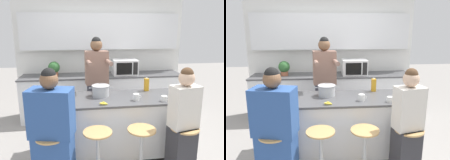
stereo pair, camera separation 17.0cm
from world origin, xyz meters
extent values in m
plane|color=gray|center=(0.00, 0.00, 0.00)|extent=(16.00, 16.00, 0.00)
cube|color=silver|center=(0.00, 1.81, 1.35)|extent=(3.64, 0.06, 2.70)
cube|color=silver|center=(0.00, 1.70, 1.83)|extent=(3.35, 0.16, 0.75)
cube|color=silver|center=(0.00, 1.46, 0.45)|extent=(3.35, 0.61, 0.90)
cube|color=#4C4C4F|center=(0.00, 1.46, 0.92)|extent=(3.38, 0.64, 0.03)
cube|color=black|center=(0.00, 0.00, 0.03)|extent=(1.94, 0.64, 0.06)
cube|color=silver|center=(0.00, 0.00, 0.46)|extent=(2.02, 0.72, 0.81)
cube|color=#4C4C4F|center=(0.00, 0.00, 0.88)|extent=(2.06, 0.76, 0.03)
cylinder|color=#B7BABC|center=(-0.82, -0.66, 0.34)|extent=(0.04, 0.04, 0.65)
cylinder|color=tan|center=(-0.82, -0.66, 0.67)|extent=(0.36, 0.36, 0.02)
cylinder|color=#B7BABC|center=(-0.27, -0.62, 0.34)|extent=(0.04, 0.04, 0.65)
cylinder|color=tan|center=(-0.27, -0.62, 0.67)|extent=(0.36, 0.36, 0.02)
cylinder|color=#B7BABC|center=(0.27, -0.63, 0.34)|extent=(0.04, 0.04, 0.65)
cylinder|color=tan|center=(0.27, -0.63, 0.67)|extent=(0.36, 0.36, 0.02)
cylinder|color=#B7BABC|center=(0.82, -0.67, 0.34)|extent=(0.04, 0.04, 0.65)
cylinder|color=tan|center=(0.82, -0.67, 0.67)|extent=(0.36, 0.36, 0.02)
cube|color=#383842|center=(-0.18, 0.68, 0.47)|extent=(0.35, 0.25, 0.94)
cube|color=#896656|center=(-0.18, 0.68, 1.23)|extent=(0.41, 0.25, 0.58)
cylinder|color=#896656|center=(-0.32, 0.39, 1.36)|extent=(0.10, 0.32, 0.07)
cylinder|color=#896656|center=(0.00, 0.42, 1.36)|extent=(0.10, 0.32, 0.07)
sphere|color=brown|center=(-0.18, 0.68, 1.62)|extent=(0.22, 0.22, 0.20)
sphere|color=black|center=(-0.18, 0.68, 1.68)|extent=(0.17, 0.17, 0.16)
cube|color=#2D5193|center=(-0.80, -0.64, 0.34)|extent=(0.50, 0.35, 0.68)
cube|color=#2D5193|center=(-0.80, -0.64, 0.96)|extent=(0.54, 0.38, 0.56)
sphere|color=brown|center=(-0.80, -0.64, 1.35)|extent=(0.24, 0.24, 0.20)
sphere|color=black|center=(-0.80, -0.64, 1.40)|extent=(0.19, 0.19, 0.16)
cube|color=#333338|center=(0.81, -0.64, 0.34)|extent=(0.35, 0.32, 0.68)
cube|color=silver|center=(0.81, -0.64, 0.95)|extent=(0.38, 0.28, 0.54)
sphere|color=#DBB293|center=(0.81, -0.64, 1.32)|extent=(0.23, 0.23, 0.19)
sphere|color=#513823|center=(0.81, -0.64, 1.37)|extent=(0.18, 0.18, 0.16)
cylinder|color=#B7BABC|center=(-0.17, 0.10, 0.98)|extent=(0.25, 0.25, 0.16)
cylinder|color=#B7BABC|center=(-0.17, 0.10, 1.06)|extent=(0.27, 0.27, 0.01)
cylinder|color=#B7BABC|center=(-0.32, 0.10, 1.03)|extent=(0.05, 0.01, 0.01)
cylinder|color=#B7BABC|center=(-0.02, 0.10, 1.03)|extent=(0.05, 0.01, 0.01)
cylinder|color=silver|center=(-0.80, 0.23, 0.94)|extent=(0.23, 0.23, 0.08)
cylinder|color=white|center=(0.69, -0.26, 0.94)|extent=(0.08, 0.08, 0.08)
torus|color=white|center=(0.75, -0.26, 0.94)|extent=(0.04, 0.01, 0.04)
cylinder|color=white|center=(0.31, -0.17, 0.95)|extent=(0.09, 0.09, 0.10)
torus|color=white|center=(0.37, -0.17, 0.95)|extent=(0.04, 0.01, 0.04)
ellipsoid|color=yellow|center=(-0.17, -0.30, 0.92)|extent=(0.10, 0.04, 0.04)
ellipsoid|color=yellow|center=(-0.19, -0.28, 0.92)|extent=(0.08, 0.09, 0.04)
ellipsoid|color=yellow|center=(-0.14, -0.28, 0.92)|extent=(0.09, 0.09, 0.04)
cube|color=gold|center=(0.60, 0.29, 1.00)|extent=(0.07, 0.07, 0.20)
cylinder|color=white|center=(0.60, 0.29, 1.11)|extent=(0.03, 0.03, 0.02)
cube|color=white|center=(0.46, 1.43, 1.09)|extent=(0.52, 0.39, 0.32)
cube|color=black|center=(0.42, 1.23, 1.09)|extent=(0.32, 0.01, 0.24)
cube|color=black|center=(0.65, 1.23, 1.09)|extent=(0.09, 0.01, 0.26)
cylinder|color=#A86042|center=(-1.00, 1.46, 0.98)|extent=(0.15, 0.15, 0.09)
sphere|color=#336633|center=(-1.00, 1.46, 1.12)|extent=(0.24, 0.24, 0.24)
camera|label=1|loc=(-0.44, -3.04, 1.91)|focal=35.00mm
camera|label=2|loc=(-0.27, -3.06, 1.91)|focal=35.00mm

